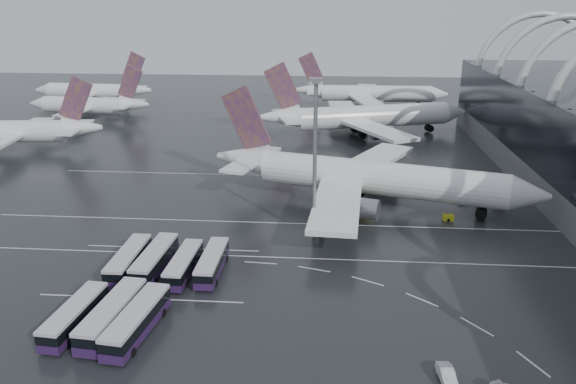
# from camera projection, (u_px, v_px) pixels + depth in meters

# --- Properties ---
(ground) EXTENTS (420.00, 420.00, 0.00)m
(ground) POSITION_uv_depth(u_px,v_px,m) (322.00, 253.00, 88.69)
(ground) COLOR black
(ground) RESTS_ON ground
(lane_marking_near) EXTENTS (120.00, 0.25, 0.01)m
(lane_marking_near) POSITION_uv_depth(u_px,v_px,m) (321.00, 259.00, 86.80)
(lane_marking_near) COLOR silver
(lane_marking_near) RESTS_ON ground
(lane_marking_mid) EXTENTS (120.00, 0.25, 0.01)m
(lane_marking_mid) POSITION_uv_depth(u_px,v_px,m) (323.00, 224.00, 99.98)
(lane_marking_mid) COLOR silver
(lane_marking_mid) RESTS_ON ground
(lane_marking_far) EXTENTS (120.00, 0.25, 0.01)m
(lane_marking_far) POSITION_uv_depth(u_px,v_px,m) (326.00, 177.00, 126.34)
(lane_marking_far) COLOR silver
(lane_marking_far) RESTS_ON ground
(bus_bay_line_south) EXTENTS (28.00, 0.25, 0.01)m
(bus_bay_line_south) POSITION_uv_depth(u_px,v_px,m) (140.00, 298.00, 75.41)
(bus_bay_line_south) COLOR silver
(bus_bay_line_south) RESTS_ON ground
(bus_bay_line_north) EXTENTS (28.00, 0.25, 0.01)m
(bus_bay_line_north) POSITION_uv_depth(u_px,v_px,m) (173.00, 248.00, 90.47)
(bus_bay_line_north) COLOR silver
(bus_bay_line_north) RESTS_ON ground
(airliner_main) EXTENTS (63.62, 55.06, 21.89)m
(airliner_main) POSITION_uv_depth(u_px,v_px,m) (363.00, 178.00, 107.87)
(airliner_main) COLOR white
(airliner_main) RESTS_ON ground
(airliner_gate_b) EXTENTS (61.58, 54.65, 21.79)m
(airliner_gate_b) POSITION_uv_depth(u_px,v_px,m) (363.00, 117.00, 161.81)
(airliner_gate_b) COLOR white
(airliner_gate_b) RESTS_ON ground
(airliner_gate_c) EXTENTS (55.36, 51.29, 19.80)m
(airliner_gate_c) POSITION_uv_depth(u_px,v_px,m) (368.00, 94.00, 203.57)
(airliner_gate_c) COLOR white
(airliner_gate_c) RESTS_ON ground
(jet_remote_west) EXTENTS (44.84, 36.15, 19.52)m
(jet_remote_west) POSITION_uv_depth(u_px,v_px,m) (20.00, 131.00, 146.71)
(jet_remote_west) COLOR white
(jet_remote_west) RESTS_ON ground
(jet_remote_mid) EXTENTS (41.94, 33.81, 18.26)m
(jet_remote_mid) POSITION_uv_depth(u_px,v_px,m) (91.00, 106.00, 183.29)
(jet_remote_mid) COLOR white
(jet_remote_mid) RESTS_ON ground
(jet_remote_far) EXTENTS (45.78, 36.88, 19.94)m
(jet_remote_far) POSITION_uv_depth(u_px,v_px,m) (95.00, 92.00, 207.33)
(jet_remote_far) COLOR white
(jet_remote_far) RESTS_ON ground
(bus_row_near_a) EXTENTS (3.15, 12.96, 3.19)m
(bus_row_near_a) POSITION_uv_depth(u_px,v_px,m) (129.00, 260.00, 82.45)
(bus_row_near_a) COLOR #2B133B
(bus_row_near_a) RESTS_ON ground
(bus_row_near_b) EXTENTS (3.66, 13.39, 3.26)m
(bus_row_near_b) POSITION_uv_depth(u_px,v_px,m) (155.00, 260.00, 82.52)
(bus_row_near_b) COLOR #2B133B
(bus_row_near_b) RESTS_ON ground
(bus_row_near_c) EXTENTS (3.17, 12.20, 2.99)m
(bus_row_near_c) POSITION_uv_depth(u_px,v_px,m) (184.00, 264.00, 81.42)
(bus_row_near_c) COLOR #2B133B
(bus_row_near_c) RESTS_ON ground
(bus_row_near_d) EXTENTS (2.99, 12.27, 3.02)m
(bus_row_near_d) POSITION_uv_depth(u_px,v_px,m) (212.00, 262.00, 81.97)
(bus_row_near_d) COLOR #2B133B
(bus_row_near_d) RESTS_ON ground
(bus_row_far_a) EXTENTS (3.86, 12.55, 3.04)m
(bus_row_far_a) POSITION_uv_depth(u_px,v_px,m) (75.00, 315.00, 68.30)
(bus_row_far_a) COLOR #2B133B
(bus_row_far_a) RESTS_ON ground
(bus_row_far_b) EXTENTS (4.41, 13.88, 3.36)m
(bus_row_far_b) POSITION_uv_depth(u_px,v_px,m) (112.00, 315.00, 68.15)
(bus_row_far_b) COLOR #2B133B
(bus_row_far_b) RESTS_ON ground
(bus_row_far_c) EXTENTS (4.57, 13.66, 3.30)m
(bus_row_far_c) POSITION_uv_depth(u_px,v_px,m) (137.00, 321.00, 66.94)
(bus_row_far_c) COLOR #2B133B
(bus_row_far_c) RESTS_ON ground
(van_curve_c) EXTENTS (1.85, 4.37, 1.40)m
(van_curve_c) POSITION_uv_depth(u_px,v_px,m) (447.00, 375.00, 59.01)
(van_curve_c) COLOR silver
(van_curve_c) RESTS_ON ground
(floodlight_mast) EXTENTS (2.04, 2.04, 26.63)m
(floodlight_mast) POSITION_uv_depth(u_px,v_px,m) (315.00, 141.00, 88.93)
(floodlight_mast) COLOR gray
(floodlight_mast) RESTS_ON ground
(gse_cart_belly_a) EXTENTS (1.95, 1.15, 1.06)m
(gse_cart_belly_a) POSITION_uv_depth(u_px,v_px,m) (448.00, 217.00, 101.67)
(gse_cart_belly_a) COLOR gold
(gse_cart_belly_a) RESTS_ON ground
(gse_cart_belly_b) EXTENTS (1.92, 1.14, 1.05)m
(gse_cart_belly_b) POSITION_uv_depth(u_px,v_px,m) (463.00, 199.00, 110.85)
(gse_cart_belly_b) COLOR slate
(gse_cart_belly_b) RESTS_ON ground
(gse_cart_belly_c) EXTENTS (2.44, 1.44, 1.33)m
(gse_cart_belly_c) POSITION_uv_depth(u_px,v_px,m) (366.00, 211.00, 104.35)
(gse_cart_belly_c) COLOR gold
(gse_cart_belly_c) RESTS_ON ground
(gse_cart_belly_d) EXTENTS (2.46, 1.45, 1.34)m
(gse_cart_belly_d) POSITION_uv_depth(u_px,v_px,m) (499.00, 205.00, 107.49)
(gse_cart_belly_d) COLOR slate
(gse_cart_belly_d) RESTS_ON ground
(gse_cart_belly_e) EXTENTS (2.47, 1.46, 1.35)m
(gse_cart_belly_e) POSITION_uv_depth(u_px,v_px,m) (384.00, 180.00, 121.75)
(gse_cart_belly_e) COLOR gold
(gse_cart_belly_e) RESTS_ON ground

